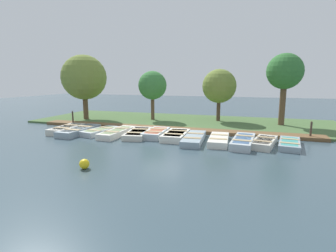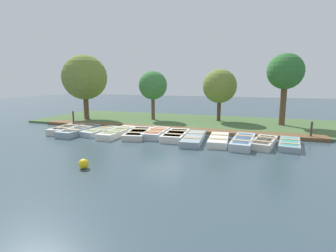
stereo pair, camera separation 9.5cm
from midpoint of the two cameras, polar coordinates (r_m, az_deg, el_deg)
ground_plane at (r=16.95m, az=-1.18°, el=-1.76°), size 80.00×80.00×0.00m
shore_bank at (r=21.64m, az=3.20°, el=0.99°), size 8.00×24.00×0.14m
dock_walkway at (r=18.09m, az=0.13°, el=-0.67°), size 1.17×19.58×0.21m
rowboat_0 at (r=18.82m, az=-20.98°, el=-0.60°), size 2.92×1.31×0.42m
rowboat_1 at (r=17.98m, az=-18.56°, el=-0.94°), size 3.36×1.19×0.41m
rowboat_2 at (r=17.55m, az=-14.35°, el=-1.09°), size 2.88×1.68×0.35m
rowboat_3 at (r=16.79m, az=-10.81°, el=-1.39°), size 3.34×1.08×0.39m
rowboat_4 at (r=16.41m, az=-6.39°, el=-1.59°), size 3.22×1.70×0.36m
rowboat_5 at (r=16.25m, az=-2.45°, el=-1.55°), size 2.69×1.23×0.41m
rowboat_6 at (r=15.57m, az=1.85°, el=-2.05°), size 2.74×1.35×0.41m
rowboat_7 at (r=14.94m, az=5.82°, el=-2.71°), size 3.43×1.25×0.37m
rowboat_8 at (r=14.78m, az=11.15°, el=-2.97°), size 2.91×1.16×0.38m
rowboat_9 at (r=14.61m, az=16.19°, el=-3.26°), size 3.30×1.26×0.41m
rowboat_10 at (r=14.80m, az=20.34°, el=-3.38°), size 2.80×1.54×0.38m
rowboat_11 at (r=15.10m, az=25.10°, el=-3.56°), size 2.79×1.33×0.33m
mooring_post_near at (r=21.61m, az=-19.80°, el=1.68°), size 0.12×0.12×1.08m
mooring_post_far at (r=17.42m, az=28.86°, el=-0.86°), size 0.12×0.12×1.08m
buoy at (r=10.91m, az=-17.66°, el=-7.85°), size 0.40×0.40×0.40m
park_tree_far_left at (r=23.45m, az=-17.58°, el=10.02°), size 3.73×3.73×5.53m
park_tree_left at (r=22.04m, az=-3.19°, el=8.77°), size 2.36×2.36×4.19m
park_tree_center at (r=21.72m, az=11.30°, el=8.47°), size 2.72×2.72×4.32m
park_tree_right at (r=21.08m, az=24.31°, el=10.59°), size 2.58×2.58×5.36m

